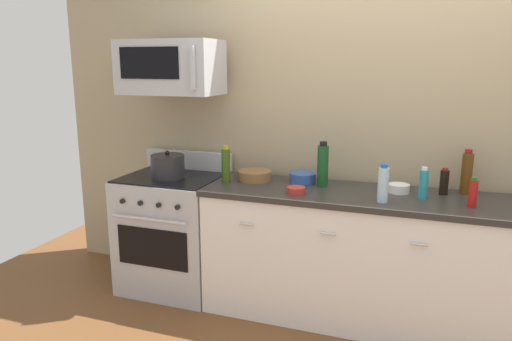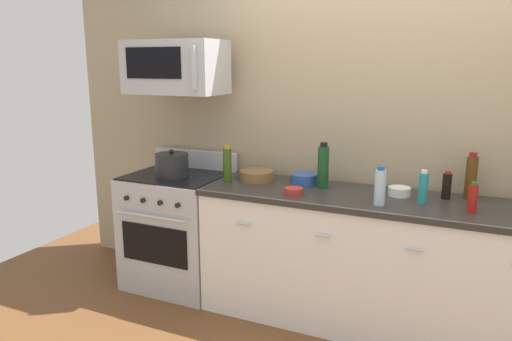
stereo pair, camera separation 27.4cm
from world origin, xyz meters
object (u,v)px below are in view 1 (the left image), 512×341
Objects in this scene: bottle_water_clear at (383,184)px; bottle_wine_green at (323,165)px; bottle_olive_oil at (226,165)px; stockpot at (168,166)px; bottle_hot_sauce_red at (473,193)px; bottle_wine_amber at (467,173)px; bottle_dish_soap at (423,184)px; bowl_white_ceramic at (399,188)px; range_oven at (174,231)px; microwave at (170,67)px; bowl_wooden_salad at (255,175)px; bowl_red_small at (296,190)px; bowl_blue_mixing at (303,177)px; bottle_soy_sauce_dark at (444,182)px.

bottle_wine_green reaches higher than bottle_water_clear.
stockpot is (-0.47, -0.03, -0.04)m from bottle_olive_oil.
bottle_wine_amber is at bearing 93.29° from bottle_hot_sauce_red.
bottle_dish_soap reaches higher than bowl_white_ceramic.
bottle_hot_sauce_red is at bearing -2.68° from bottle_olive_oil.
bottle_wine_amber reaches higher than bottle_dish_soap.
range_oven is at bearing 179.74° from bottle_dish_soap.
range_oven is 1.44× the size of microwave.
range_oven is 1.71m from bottle_water_clear.
bowl_wooden_salad is at bearing 164.11° from bottle_water_clear.
microwave is at bearing 89.71° from range_oven.
bowl_wooden_salad is (-0.52, 0.01, -0.11)m from bottle_wine_green.
microwave is at bearing -174.59° from bowl_wooden_salad.
microwave is 2.74× the size of bottle_olive_oil.
stockpot is (-2.13, 0.05, 0.00)m from bottle_hot_sauce_red.
bottle_dish_soap is 1.21m from bowl_wooden_salad.
bowl_red_small is at bearing -34.26° from bowl_wooden_salad.
bowl_blue_mixing is at bearing 8.47° from range_oven.
bottle_wine_amber reaches higher than bottle_soy_sauce_dark.
bottle_water_clear is 1.00m from bowl_wooden_salad.
bowl_red_small is at bearing -161.60° from bottle_soy_sauce_dark.
range_oven reaches higher than bowl_white_ceramic.
bottle_wine_green is 1.77× the size of bottle_soy_sauce_dark.
bottle_wine_green reaches higher than bowl_red_small.
microwave reaches higher than range_oven.
bowl_red_small is (-0.81, -0.15, -0.08)m from bottle_dish_soap.
bottle_wine_amber is at bearing 4.86° from microwave.
bottle_wine_amber reaches higher than bottle_hot_sauce_red.
bottle_soy_sauce_dark is (1.98, 0.15, 0.54)m from range_oven.
bowl_blue_mixing is (-1.13, 0.25, -0.05)m from bottle_hot_sauce_red.
bottle_olive_oil reaches higher than bowl_red_small.
stockpot reaches higher than bowl_red_small.
microwave is (0.00, 0.04, 1.28)m from range_oven.
bottle_olive_oil is 0.47m from stockpot.
microwave is 2.31× the size of bottle_wine_green.
range_oven is at bearing -171.53° from bowl_blue_mixing.
bottle_hot_sauce_red is (0.02, -0.33, -0.06)m from bottle_wine_amber.
stockpot is (-0.00, -0.10, -0.74)m from microwave.
bottle_hot_sauce_red is (0.97, -0.19, -0.06)m from bottle_wine_green.
bottle_water_clear is at bearing -7.52° from microwave.
bottle_wine_green is at bearing 168.66° from bottle_hot_sauce_red.
range_oven is at bearing -175.67° from bottle_soy_sauce_dark.
microwave reaches higher than bowl_red_small.
bottle_water_clear reaches higher than bottle_hot_sauce_red.
bottle_olive_oil is at bearing -174.25° from bowl_white_ceramic.
bowl_red_small is at bearing -176.81° from bottle_hot_sauce_red.
bottle_wine_amber is at bearing 37.66° from bottle_water_clear.
bowl_white_ceramic is at bearing 5.18° from stockpot.
microwave is at bearing 171.77° from bottle_olive_oil.
bowl_blue_mixing is at bearing 175.81° from bowl_white_ceramic.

